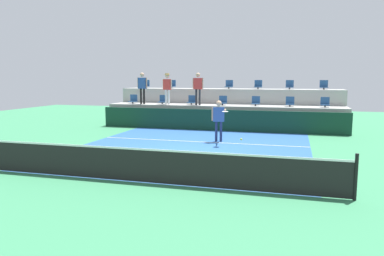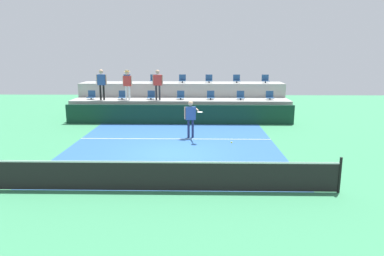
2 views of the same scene
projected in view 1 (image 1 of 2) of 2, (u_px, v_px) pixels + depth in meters
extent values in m
plane|color=#388456|center=(185.00, 153.00, 13.41)|extent=(40.00, 40.00, 0.00)
cube|color=#285693|center=(192.00, 148.00, 14.36)|extent=(9.00, 10.00, 0.01)
cube|color=white|center=(201.00, 142.00, 15.70)|extent=(9.00, 0.06, 0.00)
cylinder|color=black|center=(356.00, 177.00, 8.13)|extent=(0.08, 0.08, 1.07)
cube|color=black|center=(140.00, 166.00, 9.53)|extent=(10.40, 0.01, 0.87)
cube|color=white|center=(140.00, 149.00, 9.47)|extent=(10.40, 0.02, 0.05)
cube|color=#0F3323|center=(218.00, 120.00, 19.06)|extent=(13.00, 0.16, 1.10)
cube|color=#9E9E99|center=(223.00, 116.00, 20.29)|extent=(13.00, 1.80, 1.25)
cube|color=#9E9E99|center=(228.00, 106.00, 21.95)|extent=(13.00, 1.80, 2.10)
cylinder|color=#2D2D33|center=(133.00, 103.00, 21.50)|extent=(0.08, 0.08, 0.10)
cube|color=navy|center=(133.00, 101.00, 21.49)|extent=(0.44, 0.40, 0.04)
cube|color=navy|center=(134.00, 98.00, 21.63)|extent=(0.44, 0.04, 0.38)
cylinder|color=#2D2D33|center=(162.00, 103.00, 21.00)|extent=(0.08, 0.08, 0.10)
cube|color=navy|center=(162.00, 102.00, 20.99)|extent=(0.44, 0.40, 0.04)
cube|color=navy|center=(163.00, 98.00, 21.13)|extent=(0.44, 0.04, 0.38)
cylinder|color=#2D2D33|center=(191.00, 104.00, 20.53)|extent=(0.08, 0.08, 0.10)
cube|color=navy|center=(191.00, 102.00, 20.52)|extent=(0.44, 0.40, 0.04)
cube|color=navy|center=(192.00, 99.00, 20.66)|extent=(0.44, 0.04, 0.38)
cylinder|color=#2D2D33|center=(222.00, 104.00, 20.05)|extent=(0.08, 0.08, 0.10)
cube|color=navy|center=(222.00, 103.00, 20.04)|extent=(0.44, 0.40, 0.04)
cube|color=navy|center=(223.00, 99.00, 20.19)|extent=(0.44, 0.04, 0.38)
cylinder|color=#2D2D33|center=(255.00, 105.00, 19.57)|extent=(0.08, 0.08, 0.10)
cube|color=navy|center=(255.00, 104.00, 19.56)|extent=(0.44, 0.40, 0.04)
cube|color=navy|center=(256.00, 100.00, 19.70)|extent=(0.44, 0.04, 0.38)
cylinder|color=#2D2D33|center=(290.00, 106.00, 19.09)|extent=(0.08, 0.08, 0.10)
cube|color=navy|center=(290.00, 104.00, 19.08)|extent=(0.44, 0.40, 0.04)
cube|color=navy|center=(290.00, 100.00, 19.22)|extent=(0.44, 0.04, 0.38)
cylinder|color=#2D2D33|center=(325.00, 106.00, 18.62)|extent=(0.08, 0.08, 0.10)
cube|color=navy|center=(325.00, 105.00, 18.61)|extent=(0.44, 0.40, 0.04)
cube|color=navy|center=(325.00, 101.00, 18.76)|extent=(0.44, 0.04, 0.38)
cylinder|color=#2D2D33|center=(145.00, 87.00, 23.08)|extent=(0.08, 0.08, 0.10)
cube|color=navy|center=(145.00, 86.00, 23.07)|extent=(0.44, 0.40, 0.04)
cube|color=navy|center=(146.00, 83.00, 23.22)|extent=(0.44, 0.04, 0.38)
cylinder|color=#2D2D33|center=(171.00, 88.00, 22.61)|extent=(0.08, 0.08, 0.10)
cube|color=navy|center=(171.00, 86.00, 22.60)|extent=(0.44, 0.40, 0.04)
cube|color=navy|center=(172.00, 83.00, 22.75)|extent=(0.44, 0.04, 0.38)
cylinder|color=#2D2D33|center=(199.00, 88.00, 22.15)|extent=(0.08, 0.08, 0.10)
cube|color=navy|center=(199.00, 87.00, 22.14)|extent=(0.44, 0.40, 0.04)
cube|color=navy|center=(199.00, 83.00, 22.28)|extent=(0.44, 0.04, 0.38)
cylinder|color=#2D2D33|center=(229.00, 88.00, 21.65)|extent=(0.08, 0.08, 0.10)
cube|color=navy|center=(229.00, 87.00, 21.64)|extent=(0.44, 0.40, 0.04)
cube|color=navy|center=(229.00, 83.00, 21.78)|extent=(0.44, 0.04, 0.38)
cylinder|color=#2D2D33|center=(258.00, 88.00, 21.19)|extent=(0.08, 0.08, 0.10)
cube|color=navy|center=(258.00, 87.00, 21.18)|extent=(0.44, 0.40, 0.04)
cube|color=navy|center=(258.00, 83.00, 21.32)|extent=(0.44, 0.04, 0.38)
cylinder|color=#2D2D33|center=(290.00, 88.00, 20.71)|extent=(0.08, 0.08, 0.10)
cube|color=navy|center=(290.00, 87.00, 20.70)|extent=(0.44, 0.40, 0.04)
cube|color=navy|center=(290.00, 83.00, 20.85)|extent=(0.44, 0.04, 0.38)
cylinder|color=#2D2D33|center=(324.00, 89.00, 20.22)|extent=(0.08, 0.08, 0.10)
cube|color=navy|center=(324.00, 87.00, 20.21)|extent=(0.44, 0.40, 0.04)
cube|color=navy|center=(324.00, 84.00, 20.35)|extent=(0.44, 0.04, 0.38)
cylinder|color=navy|center=(216.00, 132.00, 15.74)|extent=(0.13, 0.13, 0.88)
cylinder|color=navy|center=(221.00, 132.00, 15.72)|extent=(0.13, 0.13, 0.88)
cube|color=#2D4C8C|center=(219.00, 114.00, 15.63)|extent=(0.50, 0.26, 0.62)
sphere|color=tan|center=(219.00, 103.00, 15.57)|extent=(0.28, 0.28, 0.24)
cylinder|color=tan|center=(212.00, 114.00, 15.65)|extent=(0.08, 0.08, 0.58)
cylinder|color=tan|center=(225.00, 110.00, 15.30)|extent=(0.17, 0.56, 0.07)
cylinder|color=black|center=(225.00, 111.00, 14.93)|extent=(0.08, 0.26, 0.04)
ellipsoid|color=silver|center=(225.00, 112.00, 14.65)|extent=(0.31, 0.36, 0.03)
cylinder|color=black|center=(141.00, 96.00, 20.99)|extent=(0.12, 0.12, 0.88)
cylinder|color=black|center=(144.00, 96.00, 20.92)|extent=(0.12, 0.12, 0.88)
cube|color=#2D4C8C|center=(142.00, 83.00, 20.85)|extent=(0.49, 0.22, 0.63)
sphere|color=tan|center=(142.00, 75.00, 20.78)|extent=(0.26, 0.26, 0.24)
cylinder|color=tan|center=(138.00, 83.00, 20.94)|extent=(0.08, 0.08, 0.59)
cylinder|color=tan|center=(146.00, 83.00, 20.75)|extent=(0.08, 0.08, 0.59)
cylinder|color=white|center=(166.00, 97.00, 20.59)|extent=(0.13, 0.13, 0.83)
cylinder|color=white|center=(169.00, 97.00, 20.50)|extent=(0.13, 0.13, 0.83)
cube|color=red|center=(167.00, 84.00, 20.45)|extent=(0.48, 0.27, 0.59)
sphere|color=beige|center=(167.00, 76.00, 20.39)|extent=(0.27, 0.27, 0.23)
cylinder|color=beige|center=(163.00, 84.00, 20.57)|extent=(0.08, 0.08, 0.56)
cylinder|color=beige|center=(171.00, 84.00, 20.33)|extent=(0.08, 0.08, 0.56)
cylinder|color=tan|center=(167.00, 75.00, 20.38)|extent=(0.49, 0.49, 0.01)
cylinder|color=tan|center=(167.00, 74.00, 20.37)|extent=(0.28, 0.28, 0.09)
cylinder|color=#2D2D33|center=(196.00, 97.00, 20.10)|extent=(0.12, 0.12, 0.87)
cylinder|color=#2D2D33|center=(200.00, 97.00, 20.03)|extent=(0.12, 0.12, 0.87)
cube|color=red|center=(198.00, 84.00, 19.97)|extent=(0.48, 0.21, 0.62)
sphere|color=tan|center=(198.00, 75.00, 19.90)|extent=(0.25, 0.25, 0.24)
cylinder|color=tan|center=(193.00, 83.00, 20.05)|extent=(0.07, 0.07, 0.58)
cylinder|color=tan|center=(203.00, 83.00, 19.88)|extent=(0.07, 0.07, 0.58)
sphere|color=#CCE033|center=(241.00, 139.00, 11.24)|extent=(0.07, 0.07, 0.07)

